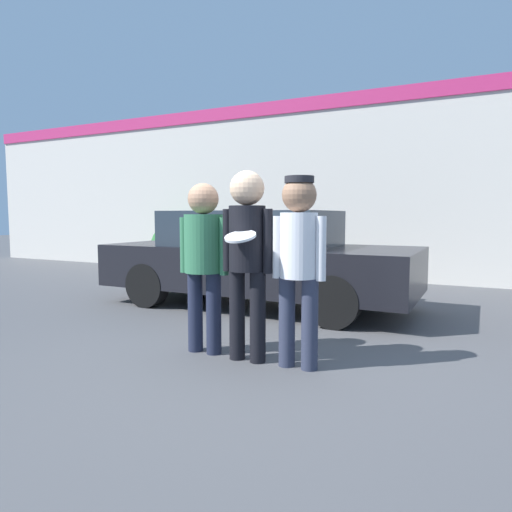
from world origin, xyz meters
TOP-DOWN VIEW (x-y plane):
  - ground_plane at (0.00, 0.00)m, footprint 56.00×56.00m
  - storefront_building at (0.00, 5.94)m, footprint 24.00×0.22m
  - person_left at (-0.57, -0.04)m, footprint 0.55×0.38m
  - person_middle_with_frisbee at (-0.07, -0.08)m, footprint 0.51×0.56m
  - person_right at (0.44, -0.05)m, footprint 0.50×0.33m
  - parked_car_near at (-1.18, 2.32)m, footprint 4.68×1.87m
  - shrub at (-4.78, 5.14)m, footprint 1.22×1.22m

SIDE VIEW (x-z plane):
  - ground_plane at x=0.00m, z-range 0.00..0.00m
  - shrub at x=-4.78m, z-range 0.00..1.22m
  - parked_car_near at x=-1.18m, z-range 0.01..1.46m
  - person_left at x=-0.57m, z-range 0.17..1.86m
  - person_right at x=0.44m, z-range 0.18..1.90m
  - person_middle_with_frisbee at x=-0.07m, z-range 0.18..1.97m
  - storefront_building at x=0.00m, z-range 0.03..3.99m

